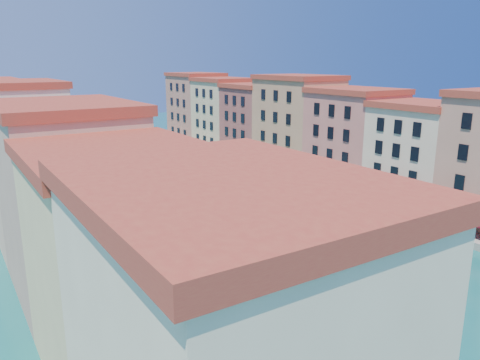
{
  "coord_description": "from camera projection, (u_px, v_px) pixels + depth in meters",
  "views": [
    {
      "loc": [
        -36.3,
        -9.09,
        23.88
      ],
      "look_at": [
        0.14,
        47.82,
        6.65
      ],
      "focal_mm": 35.0,
      "sensor_mm": 36.0,
      "label": 1
    }
  ],
  "objects": [
    {
      "name": "left_bank_palazzos",
      "position": [
        30.0,
        160.0,
        69.08
      ],
      "size": [
        12.8,
        128.4,
        21.0
      ],
      "color": "beige",
      "rests_on": "ground"
    },
    {
      "name": "right_bank_palazzos",
      "position": [
        315.0,
        130.0,
        98.6
      ],
      "size": [
        12.8,
        128.4,
        21.0
      ],
      "color": "brown",
      "rests_on": "ground"
    },
    {
      "name": "quay",
      "position": [
        284.0,
        177.0,
        96.7
      ],
      "size": [
        4.0,
        140.0,
        1.0
      ],
      "primitive_type": "cube",
      "color": "gray",
      "rests_on": "ground"
    },
    {
      "name": "mooring_poles_right",
      "position": [
        427.0,
        227.0,
        65.45
      ],
      "size": [
        1.44,
        54.24,
        3.2
      ],
      "color": "brown",
      "rests_on": "ground"
    },
    {
      "name": "vaporetto_near",
      "position": [
        258.0,
        301.0,
        45.26
      ],
      "size": [
        10.56,
        20.0,
        2.92
      ],
      "rotation": [
        0.0,
        0.0,
        0.33
      ],
      "color": "silver",
      "rests_on": "ground"
    },
    {
      "name": "vaporetto_far",
      "position": [
        130.0,
        179.0,
        91.51
      ],
      "size": [
        15.93,
        21.68,
        3.32
      ],
      "rotation": [
        0.0,
        0.0,
        0.55
      ],
      "color": "silver",
      "rests_on": "ground"
    },
    {
      "name": "gondola_fore",
      "position": [
        387.0,
        268.0,
        54.62
      ],
      "size": [
        4.12,
        12.61,
        2.55
      ],
      "rotation": [
        0.0,
        0.0,
        0.25
      ],
      "color": "black",
      "rests_on": "ground"
    },
    {
      "name": "gondola_far",
      "position": [
        248.0,
        189.0,
        88.21
      ],
      "size": [
        3.78,
        12.54,
        1.79
      ],
      "rotation": [
        0.0,
        0.0,
        0.23
      ],
      "color": "black",
      "rests_on": "ground"
    },
    {
      "name": "motorboat_mid",
      "position": [
        210.0,
        216.0,
        72.86
      ],
      "size": [
        3.1,
        6.52,
        1.3
      ],
      "rotation": [
        0.0,
        0.0,
        0.19
      ],
      "color": "white",
      "rests_on": "ground"
    },
    {
      "name": "motorboat_far",
      "position": [
        176.0,
        180.0,
        94.55
      ],
      "size": [
        4.49,
        7.35,
        1.45
      ],
      "rotation": [
        0.0,
        0.0,
        -0.35
      ],
      "color": "white",
      "rests_on": "ground"
    }
  ]
}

